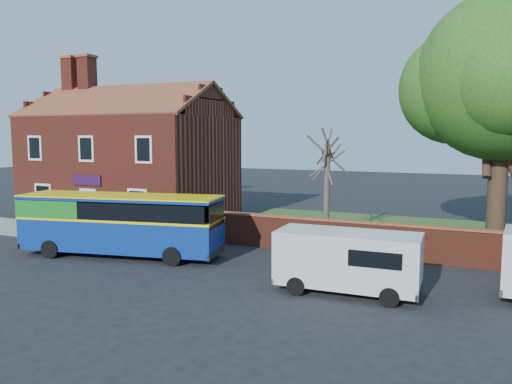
% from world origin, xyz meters
% --- Properties ---
extents(ground, '(120.00, 120.00, 0.00)m').
position_xyz_m(ground, '(0.00, 0.00, 0.00)').
color(ground, black).
rests_on(ground, ground).
extents(pavement, '(18.00, 3.50, 0.12)m').
position_xyz_m(pavement, '(-7.00, 5.75, 0.06)').
color(pavement, gray).
rests_on(pavement, ground).
extents(kerb, '(18.00, 0.15, 0.14)m').
position_xyz_m(kerb, '(-7.00, 4.00, 0.07)').
color(kerb, slate).
rests_on(kerb, ground).
extents(grass_strip, '(26.00, 12.00, 0.04)m').
position_xyz_m(grass_strip, '(13.00, 13.00, 0.02)').
color(grass_strip, '#426B28').
rests_on(grass_strip, ground).
extents(shop_building, '(12.30, 8.13, 10.50)m').
position_xyz_m(shop_building, '(-7.02, 11.50, 3.41)').
color(shop_building, maroon).
rests_on(shop_building, ground).
extents(boundary_wall, '(22.00, 0.38, 1.60)m').
position_xyz_m(boundary_wall, '(13.00, 7.00, 0.81)').
color(boundary_wall, maroon).
rests_on(boundary_wall, ground).
extents(bus, '(9.25, 3.90, 2.74)m').
position_xyz_m(bus, '(-1.09, 2.69, 1.56)').
color(bus, navy).
rests_on(bus, ground).
extents(van_near, '(4.85, 2.12, 2.11)m').
position_xyz_m(van_near, '(9.65, 1.66, 1.18)').
color(van_near, silver).
rests_on(van_near, ground).
extents(large_tree, '(9.73, 7.70, 11.87)m').
position_xyz_m(large_tree, '(14.51, 11.07, 7.77)').
color(large_tree, black).
rests_on(large_tree, ground).
extents(bare_tree, '(2.03, 2.42, 5.42)m').
position_xyz_m(bare_tree, '(6.81, 8.90, 2.78)').
color(bare_tree, '#4C4238').
rests_on(bare_tree, ground).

